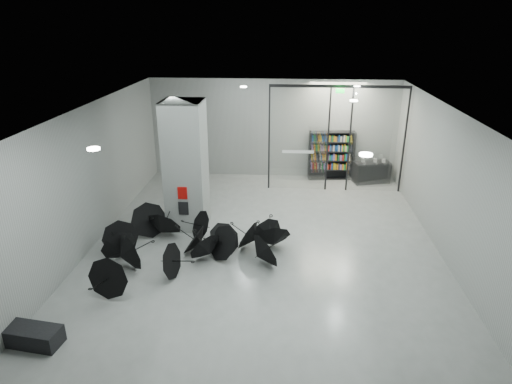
# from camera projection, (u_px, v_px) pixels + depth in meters

# --- Properties ---
(room) EXTENTS (14.00, 14.02, 4.01)m
(room) POSITION_uv_depth(u_px,v_px,m) (263.00, 161.00, 11.20)
(room) COLOR slate
(room) RESTS_ON ground
(column) EXTENTS (1.20, 1.20, 4.00)m
(column) POSITION_uv_depth(u_px,v_px,m) (186.00, 166.00, 13.53)
(column) COLOR slate
(column) RESTS_ON ground
(fire_cabinet) EXTENTS (0.28, 0.04, 0.38)m
(fire_cabinet) POSITION_uv_depth(u_px,v_px,m) (182.00, 193.00, 13.20)
(fire_cabinet) COLOR #A50A07
(fire_cabinet) RESTS_ON column
(info_panel) EXTENTS (0.30, 0.03, 0.42)m
(info_panel) POSITION_uv_depth(u_px,v_px,m) (183.00, 208.00, 13.38)
(info_panel) COLOR black
(info_panel) RESTS_ON column
(exit_sign) EXTENTS (0.30, 0.06, 0.15)m
(exit_sign) POSITION_uv_depth(u_px,v_px,m) (340.00, 91.00, 15.58)
(exit_sign) COLOR #0CE533
(exit_sign) RESTS_ON room
(glass_partition) EXTENTS (5.06, 0.08, 4.00)m
(glass_partition) POSITION_uv_depth(u_px,v_px,m) (336.00, 135.00, 16.37)
(glass_partition) COLOR silver
(glass_partition) RESTS_ON ground
(bench) EXTENTS (1.25, 0.66, 0.38)m
(bench) POSITION_uv_depth(u_px,v_px,m) (32.00, 336.00, 9.01)
(bench) COLOR black
(bench) RESTS_ON ground
(bookshelf) EXTENTS (1.84, 0.56, 1.99)m
(bookshelf) POSITION_uv_depth(u_px,v_px,m) (331.00, 156.00, 17.97)
(bookshelf) COLOR black
(bookshelf) RESTS_ON ground
(shop_counter) EXTENTS (1.52, 0.91, 0.86)m
(shop_counter) POSITION_uv_depth(u_px,v_px,m) (372.00, 172.00, 17.77)
(shop_counter) COLOR black
(shop_counter) RESTS_ON ground
(umbrella_cluster) EXTENTS (5.61, 4.53, 1.30)m
(umbrella_cluster) POSITION_uv_depth(u_px,v_px,m) (191.00, 246.00, 12.30)
(umbrella_cluster) COLOR black
(umbrella_cluster) RESTS_ON ground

